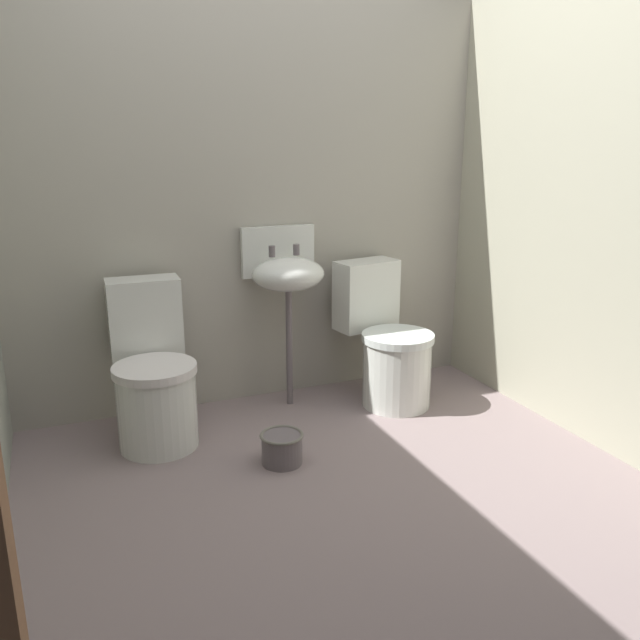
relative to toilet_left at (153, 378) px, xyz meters
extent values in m
cube|color=gray|center=(0.65, -0.88, -0.36)|extent=(3.05, 2.87, 0.08)
cube|color=#A19C8E|center=(0.65, 0.40, 0.79)|extent=(3.05, 0.10, 2.23)
cube|color=#A4A28B|center=(2.02, -0.78, 0.79)|extent=(0.10, 2.67, 2.23)
cylinder|color=silver|center=(0.00, -0.09, -0.13)|extent=(0.39, 0.39, 0.38)
cylinder|color=silver|center=(0.00, -0.09, 0.08)|extent=(0.41, 0.41, 0.04)
cube|color=silver|center=(0.01, 0.21, 0.26)|extent=(0.37, 0.19, 0.40)
cylinder|color=silver|center=(1.32, -0.09, -0.13)|extent=(0.44, 0.44, 0.38)
cylinder|color=silver|center=(1.32, -0.09, 0.08)|extent=(0.46, 0.46, 0.04)
cube|color=silver|center=(1.27, 0.21, 0.26)|extent=(0.39, 0.24, 0.40)
cylinder|color=#62595C|center=(0.77, 0.16, 0.01)|extent=(0.04, 0.04, 0.66)
ellipsoid|color=silver|center=(0.77, 0.16, 0.43)|extent=(0.40, 0.32, 0.18)
cube|color=silver|center=(0.77, 0.33, 0.53)|extent=(0.42, 0.04, 0.28)
cylinder|color=#62595C|center=(0.70, 0.22, 0.55)|extent=(0.04, 0.04, 0.06)
cylinder|color=#62595C|center=(0.84, 0.22, 0.55)|extent=(0.04, 0.04, 0.06)
cylinder|color=#62595C|center=(0.49, -0.49, -0.25)|extent=(0.19, 0.19, 0.14)
torus|color=#635F55|center=(0.49, -0.49, -0.18)|extent=(0.20, 0.20, 0.02)
camera|label=1|loc=(-0.41, -3.10, 1.16)|focal=36.82mm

